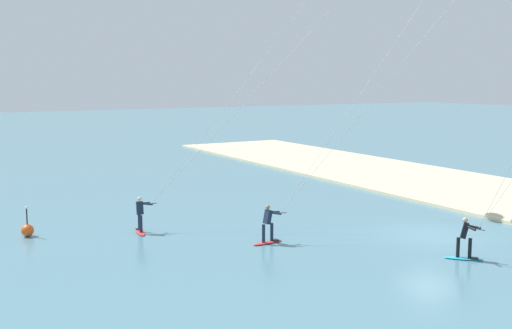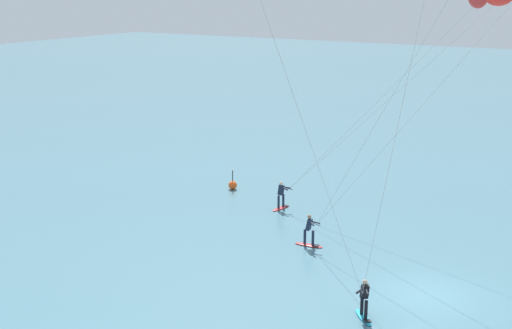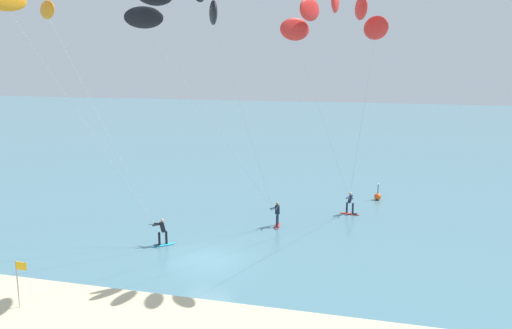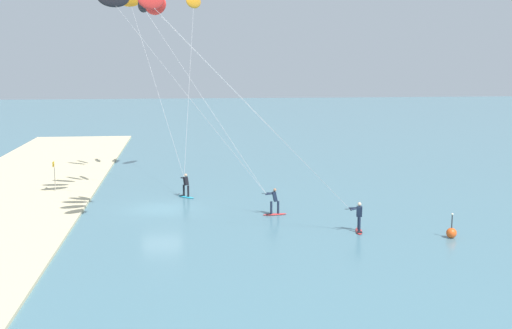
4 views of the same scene
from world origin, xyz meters
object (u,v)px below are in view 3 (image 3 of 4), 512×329
object	(u,v)px
marker_buoy	(378,196)
beach_flag	(19,275)
kitesurfer_nearshore	(32,0)
kitesurfer_far_out	(181,11)
kitesurfer_mid_water	(336,27)

from	to	relation	value
marker_buoy	beach_flag	xyz separation A→B (m)	(-14.62, -23.53, 1.41)
beach_flag	kitesurfer_nearshore	bearing A→B (deg)	118.43
kitesurfer_far_out	beach_flag	world-z (taller)	kitesurfer_far_out
kitesurfer_mid_water	beach_flag	bearing A→B (deg)	-146.62
kitesurfer_mid_water	marker_buoy	world-z (taller)	kitesurfer_mid_water
marker_buoy	beach_flag	bearing A→B (deg)	-121.86
kitesurfer_nearshore	kitesurfer_far_out	world-z (taller)	kitesurfer_nearshore
kitesurfer_nearshore	kitesurfer_far_out	distance (m)	9.73
kitesurfer_nearshore	kitesurfer_mid_water	size ratio (longest dim) A/B	1.13
kitesurfer_mid_water	marker_buoy	bearing A→B (deg)	82.39
kitesurfer_far_out	marker_buoy	distance (m)	23.47
kitesurfer_mid_water	beach_flag	size ratio (longest dim) A/B	6.49
kitesurfer_far_out	marker_buoy	xyz separation A→B (m)	(9.33, 17.15, -13.04)
kitesurfer_nearshore	kitesurfer_mid_water	bearing A→B (deg)	1.38
kitesurfer_mid_water	beach_flag	world-z (taller)	kitesurfer_mid_water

